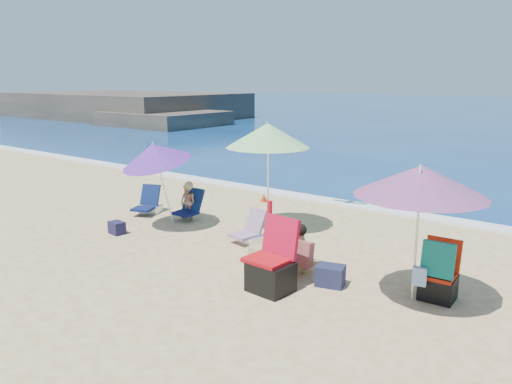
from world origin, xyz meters
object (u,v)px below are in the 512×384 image
Objects in this scene: umbrella_blue at (155,154)px; person_center at (299,250)px; camp_chair_right at (438,278)px; person_left at (188,202)px; furled_umbrella at (268,225)px; camp_chair_left at (272,269)px; umbrella_striped at (268,135)px; umbrella_turquoise at (421,181)px; chair_navy at (149,206)px; chair_rainbow at (251,234)px.

umbrella_blue is 2.34× the size of person_center.
person_left is at bearing 171.71° from camp_chair_right.
furled_umbrella is at bearing -2.59° from umbrella_blue.
umbrella_blue is at bearing 175.27° from person_center.
person_center is 3.75m from person_left.
umbrella_striped is at bearing 127.17° from camp_chair_left.
person_center is (-2.04, -0.35, 0.07)m from camp_chair_right.
camp_chair_left is at bearing -16.37° from umbrella_blue.
camp_chair_left is at bearing -87.65° from person_center.
person_center is at bearing 179.09° from umbrella_turquoise.
chair_navy is 4.80m from person_center.
furled_umbrella is (2.88, -0.13, -0.92)m from umbrella_blue.
umbrella_turquoise is 2.40m from camp_chair_left.
umbrella_blue is 3.77m from person_center.
person_left is (-5.60, 0.82, 0.07)m from camp_chair_right.
umbrella_turquoise is at bearing -118.20° from camp_chair_right.
umbrella_striped is (-3.58, 1.61, 0.20)m from umbrella_turquoise.
umbrella_blue reaches higher than camp_chair_left.
furled_umbrella is 3.04m from person_left.
umbrella_turquoise is 2.67× the size of person_center.
person_left is at bearing 151.70° from camp_chair_left.
chair_navy is at bearing 170.77° from umbrella_turquoise.
umbrella_blue is 3.02m from furled_umbrella.
camp_chair_right reaches higher than person_left.
camp_chair_right is at bearing 29.10° from camp_chair_left.
umbrella_turquoise is at bearing -9.23° from chair_navy.
chair_rainbow is at bearing 153.49° from person_center.
umbrella_striped is at bearing 12.62° from person_left.
umbrella_blue reaches higher than camp_chair_right.
umbrella_turquoise is at bearing -13.28° from chair_rainbow.
camp_chair_left is (-1.80, -0.74, -1.41)m from umbrella_turquoise.
furled_umbrella reaches higher than chair_navy.
chair_navy is 1.15m from person_left.
camp_chair_left is (1.78, -2.34, -1.60)m from umbrella_striped.
person_center reaches higher than chair_navy.
umbrella_striped is 2.58× the size of chair_navy.
person_center is at bearing -13.30° from furled_umbrella.
chair_rainbow is at bearing 144.30° from furled_umbrella.
chair_rainbow is (3.14, -0.26, -0.00)m from chair_navy.
person_left is (0.01, 0.87, -1.16)m from umbrella_blue.
person_center is (-0.03, 0.76, 0.08)m from camp_chair_left.
chair_rainbow is 2.08m from person_left.
umbrella_turquoise reaches higher than umbrella_blue.
umbrella_blue is 3.96m from camp_chair_left.
umbrella_turquoise is 5.69m from person_left.
umbrella_turquoise reaches higher than person_left.
furled_umbrella is 1.31× the size of camp_chair_right.
umbrella_turquoise is 2.46× the size of camp_chair_right.
camp_chair_right is (2.74, 0.19, -0.31)m from furled_umbrella.
umbrella_blue reaches higher than chair_navy.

